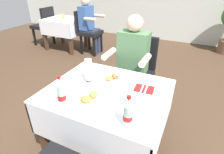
% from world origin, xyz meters
% --- Properties ---
extents(ground_plane, '(11.00, 11.00, 0.00)m').
position_xyz_m(ground_plane, '(0.00, 0.00, 0.00)').
color(ground_plane, '#473323').
extents(main_dining_table, '(1.05, 0.89, 0.74)m').
position_xyz_m(main_dining_table, '(0.02, -0.07, 0.57)').
color(main_dining_table, white).
rests_on(main_dining_table, ground).
extents(chair_far_diner_seat, '(0.44, 0.50, 0.97)m').
position_xyz_m(chair_far_diner_seat, '(0.02, 0.76, 0.55)').
color(chair_far_diner_seat, black).
rests_on(chair_far_diner_seat, ground).
extents(seated_diner_far, '(0.50, 0.46, 1.26)m').
position_xyz_m(seated_diner_far, '(-0.02, 0.65, 0.71)').
color(seated_diner_far, '#282D42').
rests_on(seated_diner_far, ground).
extents(plate_near_camera, '(0.26, 0.26, 0.07)m').
position_xyz_m(plate_near_camera, '(-0.04, -0.28, 0.76)').
color(plate_near_camera, white).
rests_on(plate_near_camera, main_dining_table).
extents(plate_far_diner, '(0.23, 0.23, 0.06)m').
position_xyz_m(plate_far_diner, '(0.00, 0.11, 0.76)').
color(plate_far_diner, white).
rests_on(plate_far_diner, main_dining_table).
extents(beer_glass_left, '(0.07, 0.07, 0.24)m').
position_xyz_m(beer_glass_left, '(-0.19, -0.02, 0.86)').
color(beer_glass_left, white).
rests_on(beer_glass_left, main_dining_table).
extents(cola_bottle_primary, '(0.07, 0.07, 0.24)m').
position_xyz_m(cola_bottle_primary, '(0.34, -0.41, 0.85)').
color(cola_bottle_primary, silver).
rests_on(cola_bottle_primary, main_dining_table).
extents(cola_bottle_secondary, '(0.06, 0.06, 0.26)m').
position_xyz_m(cola_bottle_secondary, '(-0.18, -0.42, 0.86)').
color(cola_bottle_secondary, silver).
rests_on(cola_bottle_secondary, main_dining_table).
extents(napkin_cutlery_set, '(0.18, 0.19, 0.01)m').
position_xyz_m(napkin_cutlery_set, '(0.31, 0.08, 0.75)').
color(napkin_cutlery_set, maroon).
rests_on(napkin_cutlery_set, main_dining_table).
extents(background_dining_table, '(0.88, 0.75, 0.74)m').
position_xyz_m(background_dining_table, '(-2.33, 2.27, 0.55)').
color(background_dining_table, white).
rests_on(background_dining_table, ground).
extents(background_chair_left, '(0.50, 0.44, 0.97)m').
position_xyz_m(background_chair_left, '(-2.98, 2.27, 0.55)').
color(background_chair_left, black).
rests_on(background_chair_left, ground).
extents(background_chair_right, '(0.50, 0.44, 0.97)m').
position_xyz_m(background_chair_right, '(-1.68, 2.27, 0.55)').
color(background_chair_right, black).
rests_on(background_chair_right, ground).
extents(background_patron, '(0.46, 0.50, 1.26)m').
position_xyz_m(background_patron, '(-1.63, 2.27, 0.71)').
color(background_patron, '#282D42').
rests_on(background_patron, ground).
extents(background_table_tumbler, '(0.06, 0.06, 0.11)m').
position_xyz_m(background_table_tumbler, '(-2.32, 2.25, 0.80)').
color(background_table_tumbler, gold).
rests_on(background_table_tumbler, background_dining_table).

